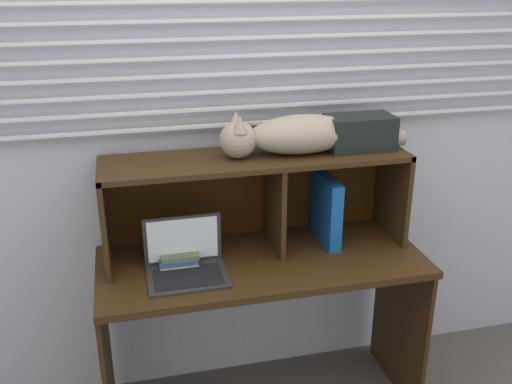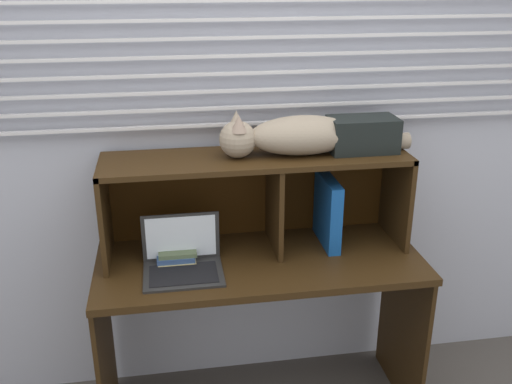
# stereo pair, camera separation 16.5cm
# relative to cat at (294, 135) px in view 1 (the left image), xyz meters

# --- Properties ---
(back_panel_with_blinds) EXTENTS (4.40, 0.08, 2.50)m
(back_panel_with_blinds) POSITION_rel_cat_xyz_m (-0.16, 0.21, 0.01)
(back_panel_with_blinds) COLOR #ADB2C1
(back_panel_with_blinds) RESTS_ON ground
(desk) EXTENTS (1.33, 0.55, 0.76)m
(desk) POSITION_rel_cat_xyz_m (-0.16, -0.11, -0.64)
(desk) COLOR #301F0D
(desk) RESTS_ON ground
(hutch_shelf_unit) EXTENTS (1.24, 0.32, 0.41)m
(hutch_shelf_unit) POSITION_rel_cat_xyz_m (-0.15, 0.03, -0.20)
(hutch_shelf_unit) COLOR #301F0D
(hutch_shelf_unit) RESTS_ON desk
(cat) EXTENTS (0.79, 0.20, 0.18)m
(cat) POSITION_rel_cat_xyz_m (0.00, 0.00, 0.00)
(cat) COLOR gray
(cat) RESTS_ON hutch_shelf_unit
(laptop) EXTENTS (0.31, 0.24, 0.21)m
(laptop) POSITION_rel_cat_xyz_m (-0.47, -0.15, -0.44)
(laptop) COLOR #262626
(laptop) RESTS_ON desk
(binder_upright) EXTENTS (0.05, 0.26, 0.29)m
(binder_upright) POSITION_rel_cat_xyz_m (0.15, 0.00, -0.34)
(binder_upright) COLOR #144C9C
(binder_upright) RESTS_ON desk
(book_stack) EXTENTS (0.16, 0.26, 0.05)m
(book_stack) POSITION_rel_cat_xyz_m (-0.50, 0.00, -0.46)
(book_stack) COLOR tan
(book_stack) RESTS_ON desk
(storage_box) EXTENTS (0.28, 0.16, 0.14)m
(storage_box) POSITION_rel_cat_xyz_m (0.28, 0.00, -0.01)
(storage_box) COLOR black
(storage_box) RESTS_ON hutch_shelf_unit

